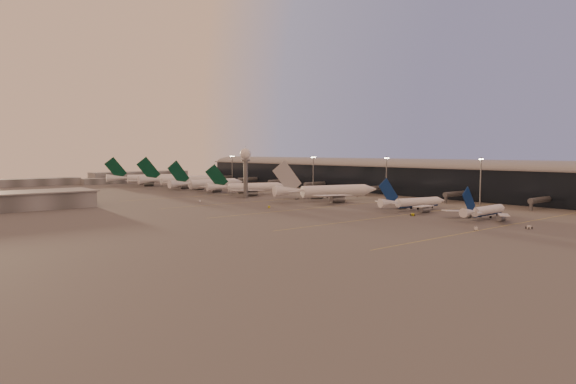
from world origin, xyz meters
TOP-DOWN VIEW (x-y plane):
  - ground at (0.00, 0.00)m, footprint 700.00×700.00m
  - taxiway_markings at (30.00, 56.00)m, footprint 180.00×185.25m
  - terminal at (107.88, 110.09)m, footprint 57.00×362.00m
  - hangar at (-120.00, 140.00)m, footprint 82.00×27.00m
  - radar_tower at (5.00, 120.00)m, footprint 6.40×6.40m
  - mast_a at (58.00, 0.00)m, footprint 3.60×0.56m
  - mast_b at (55.00, 55.00)m, footprint 3.60×0.56m
  - mast_c at (50.00, 110.00)m, footprint 3.60×0.56m
  - mast_d at (48.00, 200.00)m, footprint 3.60×0.56m
  - distant_horizon at (2.62, 325.14)m, footprint 165.00×37.50m
  - narrowbody_near at (26.35, -20.51)m, footprint 36.33×28.96m
  - narrowbody_mid at (29.00, 17.07)m, footprint 40.08×31.70m
  - widebody_white at (32.04, 78.05)m, footprint 63.96×50.55m
  - greentail_a at (21.07, 139.99)m, footprint 52.69×41.85m
  - greentail_b at (16.79, 183.43)m, footprint 60.31×48.72m
  - greentail_c at (18.77, 226.33)m, footprint 65.33×52.27m
  - greentail_d at (9.84, 269.07)m, footprint 63.16×50.36m
  - gsv_truck_a at (-2.91, -33.57)m, footprint 5.42×5.34m
  - gsv_tug_near at (14.03, -44.57)m, footprint 3.42×4.36m
  - gsv_catering_a at (66.78, -3.89)m, footprint 5.29×3.14m
  - gsv_tug_mid at (12.51, 5.02)m, footprint 4.22×3.55m
  - gsv_truck_b at (48.26, 44.24)m, footprint 5.67×3.06m
  - gsv_truck_c at (-16.07, 69.67)m, footprint 4.49×5.37m
  - gsv_catering_b at (56.93, 61.42)m, footprint 4.58×2.50m
  - gsv_tug_far at (22.38, 93.84)m, footprint 2.70×3.73m
  - gsv_truck_d at (-27.90, 117.42)m, footprint 2.09×5.31m
  - gsv_tug_hangar at (37.64, 156.60)m, footprint 3.38×2.41m

SIDE VIEW (x-z plane):
  - ground at x=0.00m, z-range 0.00..0.00m
  - taxiway_markings at x=30.00m, z-range 0.00..0.02m
  - gsv_tug_hangar at x=37.64m, z-range 0.01..0.89m
  - gsv_tug_far at x=22.38m, z-range 0.01..0.98m
  - gsv_tug_mid at x=12.51m, z-range 0.02..1.05m
  - gsv_tug_near at x=14.03m, z-range 0.02..1.11m
  - gsv_truck_c at x=-16.07m, z-range 0.02..2.13m
  - gsv_truck_d at x=-27.90m, z-range 0.02..2.16m
  - gsv_truck_b at x=48.26m, z-range 0.02..2.19m
  - gsv_truck_a at x=-2.91m, z-range 0.02..2.29m
  - gsv_catering_b at x=56.93m, z-range 0.00..3.59m
  - gsv_catering_a at x=66.78m, z-range 0.00..4.06m
  - narrowbody_near at x=26.35m, z-range -4.22..9.97m
  - narrowbody_mid at x=29.00m, z-range -4.70..11.09m
  - greentail_a at x=21.07m, z-range -6.43..13.44m
  - greentail_b at x=16.79m, z-range -7.08..14.82m
  - distant_horizon at x=2.62m, z-range -0.61..8.39m
  - widebody_white at x=32.04m, z-range -7.53..15.53m
  - greentail_d at x=9.84m, z-range -7.58..15.86m
  - greentail_c at x=18.77m, z-range -7.75..16.21m
  - hangar at x=-120.00m, z-range 0.07..8.57m
  - terminal at x=107.88m, z-range -1.00..22.04m
  - mast_a at x=58.00m, z-range 1.24..26.24m
  - mast_b at x=55.00m, z-range 1.24..26.24m
  - mast_c at x=50.00m, z-range 1.24..26.24m
  - mast_d at x=48.00m, z-range 1.24..26.24m
  - radar_tower at x=5.00m, z-range 5.40..36.50m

